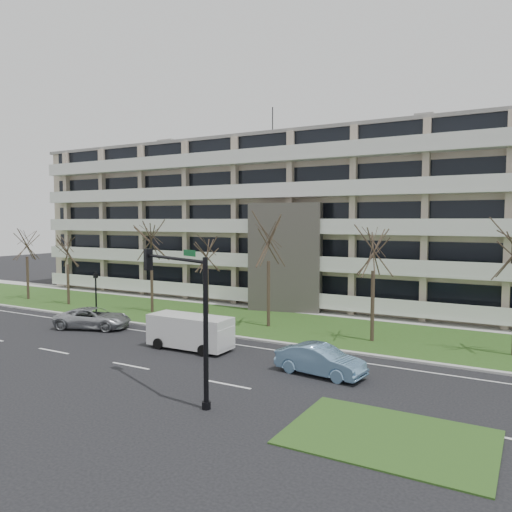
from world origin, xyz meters
The scene contains 18 objects.
ground centered at (0.00, 0.00, 0.00)m, with size 160.00×160.00×0.00m, color black.
grass_verge centered at (0.00, 13.00, 0.03)m, with size 90.00×10.00×0.06m, color #2B4316.
curb centered at (0.00, 8.00, 0.06)m, with size 90.00×0.35×0.12m, color #B2B2AD.
sidewalk centered at (0.00, 18.50, 0.04)m, with size 90.00×2.00×0.08m, color #B2B2AD.
grass_median centered at (14.00, -2.00, 0.03)m, with size 7.00×5.00×0.06m, color #2B4316.
lane_edge_line centered at (0.00, 6.50, 0.01)m, with size 90.00×0.12×0.01m, color white.
apartment_building centered at (-0.01, 25.32, 7.61)m, with size 60.50×15.10×18.75m.
silver_pickup centered at (-8.70, 5.47, 0.73)m, with size 2.41×5.22×1.45m, color #AAADB1.
blue_sedan centered at (9.19, 3.45, 0.74)m, with size 1.56×4.48×1.48m, color #7CABD7.
white_van centered at (0.70, 4.28, 1.19)m, with size 5.13×2.15×1.98m.
traffic_signal centered at (5.22, -2.24, 4.12)m, with size 5.11×2.38×6.36m.
pedestrian_signal centered at (-13.26, 9.95, 2.14)m, with size 0.33×0.27×3.36m.
tree_0 centered at (-24.04, 11.47, 5.72)m, with size 3.68×3.68×7.36m.
tree_1 centered at (-18.24, 11.34, 5.06)m, with size 3.26×3.26×6.52m.
tree_2 centered at (-9.17, 12.15, 6.45)m, with size 4.15×4.15×8.30m.
tree_3 centered at (-3.46, 11.88, 5.42)m, with size 3.49×3.49×6.98m.
tree_4 centered at (1.78, 11.94, 6.54)m, with size 4.21×4.21×8.41m.
tree_5 centered at (9.46, 11.33, 6.19)m, with size 3.98×3.98×7.96m.
Camera 1 is at (18.25, -19.00, 7.60)m, focal length 35.00 mm.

